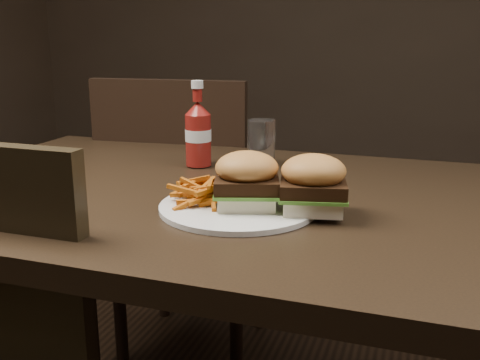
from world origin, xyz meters
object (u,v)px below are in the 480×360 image
(ketchup_bottle, at_px, (198,140))
(tumbler, at_px, (261,142))
(dining_table, at_px, (207,199))
(plate, at_px, (238,207))
(chair_far, at_px, (194,228))

(ketchup_bottle, bearing_deg, tumbler, 21.85)
(dining_table, bearing_deg, plate, -45.98)
(tumbler, bearing_deg, dining_table, -100.54)
(ketchup_bottle, distance_m, tumbler, 0.14)
(dining_table, xyz_separation_m, plate, (0.10, -0.10, 0.03))
(plate, height_order, ketchup_bottle, ketchup_bottle)
(dining_table, distance_m, chair_far, 0.74)
(dining_table, distance_m, plate, 0.14)
(chair_far, distance_m, plate, 0.87)
(plate, relative_size, ketchup_bottle, 2.35)
(dining_table, relative_size, ketchup_bottle, 10.48)
(dining_table, height_order, tumbler, tumbler)
(plate, relative_size, tumbler, 2.76)
(chair_far, relative_size, plate, 1.70)
(ketchup_bottle, height_order, tumbler, ketchup_bottle)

